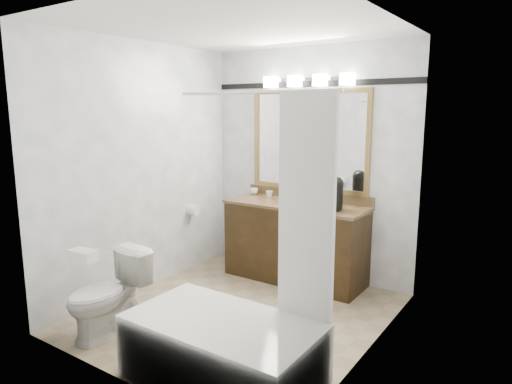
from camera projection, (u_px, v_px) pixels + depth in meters
room at (239, 178)px, 3.94m from camera, size 2.42×2.62×2.52m
vanity at (295, 240)px, 4.92m from camera, size 1.53×0.58×0.97m
mirror at (309, 141)px, 4.94m from camera, size 1.40×0.04×1.10m
vanity_light_bar at (308, 80)px, 4.78m from camera, size 1.02×0.14×0.12m
accent_stripe at (310, 84)px, 4.84m from camera, size 2.40×0.01×0.06m
bathtub at (227, 343)px, 3.08m from camera, size 1.30×0.75×1.96m
tp_roll at (193, 210)px, 5.21m from camera, size 0.11×0.12×0.12m
toilet at (108, 295)px, 3.72m from camera, size 0.43×0.70×0.69m
tissue_box at (83, 255)px, 3.49m from camera, size 0.23×0.14×0.09m
coffee_maker at (335, 193)px, 4.51m from camera, size 0.17×0.22×0.33m
cup_left at (254, 191)px, 5.36m from camera, size 0.10×0.10×0.07m
cup_right at (269, 194)px, 5.18m from camera, size 0.09×0.09×0.07m
soap_bottle_a at (284, 194)px, 5.08m from camera, size 0.06×0.06×0.12m
soap_bottle_b at (322, 198)px, 4.89m from camera, size 0.08×0.08×0.09m
soap_bar at (308, 201)px, 4.89m from camera, size 0.08×0.07×0.02m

